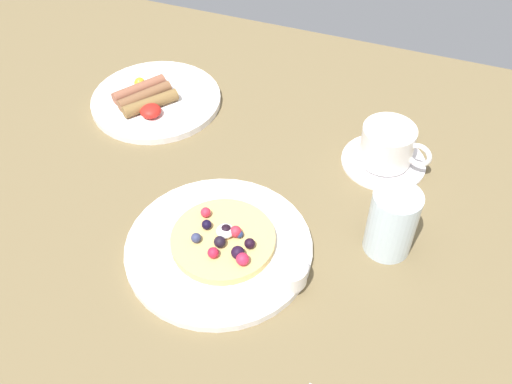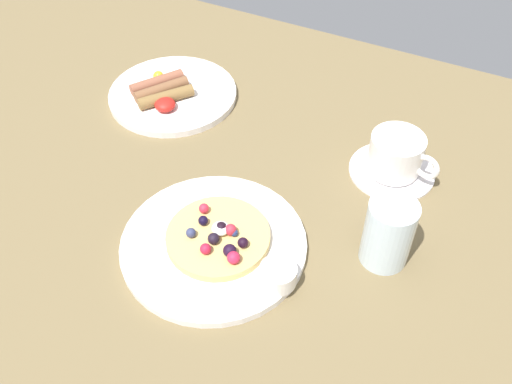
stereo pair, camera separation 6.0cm
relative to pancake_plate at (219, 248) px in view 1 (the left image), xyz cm
name	(u,v)px [view 1 (the left image)]	position (x,y,z in cm)	size (l,w,h in cm)	color
ground_plane	(210,230)	(-3.32, 4.13, -2.10)	(175.46, 112.47, 3.00)	brown
pancake_plate	(219,248)	(0.00, 0.00, 0.00)	(26.03, 26.03, 1.20)	white
pancake_with_berries	(224,240)	(0.57, 0.47, 1.44)	(14.52, 14.52, 3.03)	tan
syrup_ramekin	(289,272)	(10.82, -2.08, 2.03)	(4.88, 4.88, 2.79)	white
breakfast_plate	(156,100)	(-23.65, 27.12, 0.02)	(23.08, 23.08, 1.24)	white
fried_breakfast	(145,96)	(-24.93, 25.61, 1.60)	(12.01, 12.38, 2.33)	brown
coffee_saucer	(384,161)	(17.88, 25.72, -0.15)	(13.48, 13.48, 0.89)	white
coffee_cup	(388,144)	(18.04, 25.69, 3.49)	(11.36, 8.35, 6.15)	white
water_glass	(392,222)	(21.72, 8.88, 4.51)	(6.61, 6.61, 10.22)	silver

